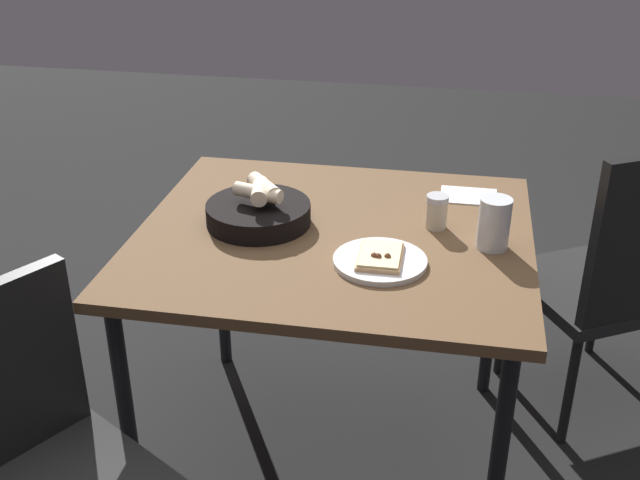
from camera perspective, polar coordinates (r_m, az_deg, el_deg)
The scene contains 9 objects.
ground at distance 2.49m, azimuth 0.87°, elevation -15.04°, with size 8.00×8.00×0.00m, color black.
dining_table at distance 2.09m, azimuth 1.00°, elevation -1.05°, with size 1.03×0.91×0.75m.
pizza_plate at distance 1.91m, azimuth 4.37°, elevation -1.43°, with size 0.23×0.23×0.04m.
bread_basket at distance 2.10m, azimuth -4.43°, elevation 2.12°, with size 0.28×0.28×0.12m.
beer_glass at distance 2.01m, azimuth 12.47°, elevation 0.96°, with size 0.08×0.08×0.13m.
pepper_shaker at distance 2.09m, azimuth 8.44°, elevation 1.92°, with size 0.06×0.06×0.09m.
napkin at distance 2.31m, azimuth 10.71°, elevation 3.15°, with size 0.16×0.12×0.00m.
chair_near at distance 2.52m, azimuth 20.86°, elevation -2.17°, with size 0.60×0.60×0.93m.
chair_far at distance 1.80m, azimuth -20.22°, elevation -15.11°, with size 0.60×0.60×0.88m.
Camera 1 is at (0.30, -1.82, 1.67)m, focal length 44.20 mm.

